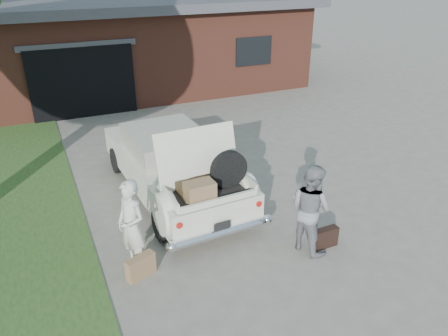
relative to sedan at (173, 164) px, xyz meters
name	(u,v)px	position (x,y,z in m)	size (l,w,h in m)	color
ground	(237,234)	(0.57, -1.96, -0.70)	(90.00, 90.00, 0.00)	gray
house	(133,41)	(1.55, 9.51, 0.98)	(12.80, 7.80, 3.30)	brown
sedan	(173,164)	(0.00, 0.00, 0.00)	(2.05, 4.80, 1.93)	silver
woman_left	(132,226)	(-1.38, -2.10, 0.10)	(0.58, 0.38, 1.58)	beige
woman_right	(310,208)	(1.51, -2.84, 0.11)	(0.79, 0.61, 1.62)	gray
suitcase_left	(141,267)	(-1.35, -2.39, -0.51)	(0.49, 0.16, 0.38)	#96704C
suitcase_right	(325,238)	(1.81, -2.95, -0.51)	(0.48, 0.15, 0.37)	black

